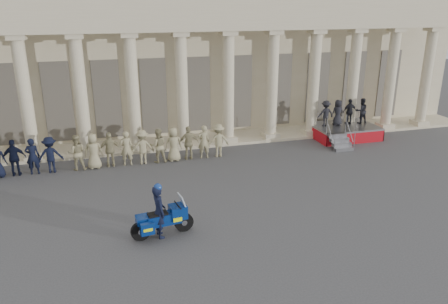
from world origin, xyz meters
The scene contains 6 objects.
ground centered at (0.00, 0.00, 0.00)m, with size 90.00×90.00×0.00m, color #3E3E40.
building centered at (0.00, 14.74, 4.52)m, with size 40.00×12.50×9.00m.
officer_rank centered at (-5.63, 6.00, 0.88)m, with size 17.78×0.67×1.76m.
reviewing_stand centered at (10.78, 7.23, 1.19)m, with size 3.73×3.71×2.29m.
motorcycle centered at (-1.21, -1.42, 0.62)m, with size 2.24×1.01×1.44m.
rider centered at (-1.33, -1.44, 0.98)m, with size 0.55×0.75×1.99m.
Camera 1 is at (-2.84, -14.99, 7.77)m, focal length 35.00 mm.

